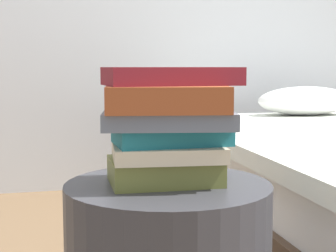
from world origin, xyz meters
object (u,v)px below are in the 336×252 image
(book_teal, at_px, (171,135))
(book_cream, at_px, (165,151))
(book_rust, at_px, (166,98))
(book_olive, at_px, (164,171))
(book_slate, at_px, (167,119))
(book_maroon, at_px, (171,76))

(book_teal, bearing_deg, book_cream, 174.31)
(book_teal, distance_m, book_rust, 0.09)
(book_olive, height_order, book_slate, book_slate)
(book_olive, xyz_separation_m, book_rust, (0.00, -0.01, 0.17))
(book_teal, bearing_deg, book_slate, -149.55)
(book_rust, bearing_deg, book_maroon, 55.06)
(book_teal, bearing_deg, book_olive, -179.73)
(book_slate, xyz_separation_m, book_rust, (-0.00, -0.01, 0.05))
(book_cream, bearing_deg, book_slate, -71.78)
(book_cream, distance_m, book_slate, 0.07)
(book_olive, distance_m, book_slate, 0.12)
(book_cream, bearing_deg, book_rust, -89.46)
(book_slate, height_order, book_maroon, book_maroon)
(book_slate, distance_m, book_maroon, 0.10)
(book_teal, height_order, book_rust, book_rust)
(book_teal, bearing_deg, book_rust, -136.76)
(book_rust, bearing_deg, book_teal, 54.25)
(book_rust, relative_size, book_maroon, 0.90)
(book_cream, xyz_separation_m, book_rust, (-0.00, -0.02, 0.12))
(book_teal, xyz_separation_m, book_maroon, (0.00, 0.00, 0.13))
(book_maroon, bearing_deg, book_teal, -125.25)
(book_teal, distance_m, book_slate, 0.04)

